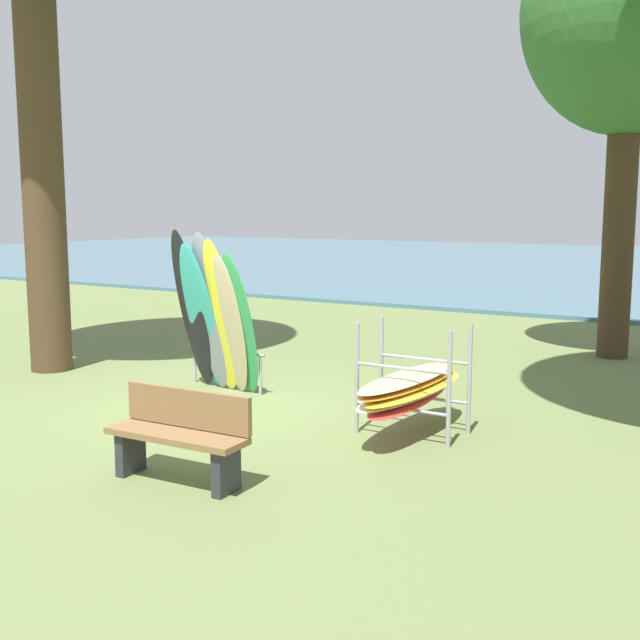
% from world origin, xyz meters
% --- Properties ---
extents(ground_plane, '(80.00, 80.00, 0.00)m').
position_xyz_m(ground_plane, '(0.00, 0.00, 0.00)').
color(ground_plane, olive).
extents(lake_water, '(80.00, 36.00, 0.10)m').
position_xyz_m(lake_water, '(0.00, 28.26, 0.05)').
color(lake_water, '#477084').
rests_on(lake_water, ground).
extents(tree_mid_behind, '(3.48, 3.48, 7.70)m').
position_xyz_m(tree_mid_behind, '(3.70, 6.17, 5.61)').
color(tree_mid_behind, '#42301E').
rests_on(tree_mid_behind, ground).
extents(leaning_board_pile, '(1.46, 0.67, 2.24)m').
position_xyz_m(leaning_board_pile, '(-0.49, 0.65, 1.04)').
color(leaning_board_pile, black).
rests_on(leaning_board_pile, ground).
extents(board_storage_rack, '(1.15, 2.13, 1.25)m').
position_xyz_m(board_storage_rack, '(2.65, 0.22, 0.52)').
color(board_storage_rack, '#9EA0A5').
rests_on(board_storage_rack, ground).
extents(park_bench, '(1.42, 0.46, 0.85)m').
position_xyz_m(park_bench, '(1.50, -2.32, 0.45)').
color(park_bench, '#2D2D33').
rests_on(park_bench, ground).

